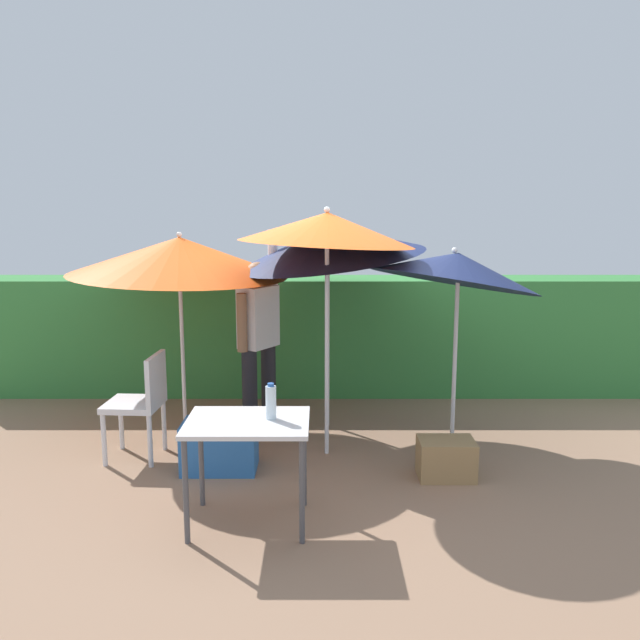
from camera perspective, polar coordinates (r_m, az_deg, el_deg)
ground_plane at (r=5.62m, az=0.01°, el=-11.66°), size 24.00×24.00×0.00m
hedge_row at (r=7.24m, az=-0.04°, el=-1.34°), size 8.00×0.70×1.30m
umbrella_rainbow at (r=5.53m, az=11.96°, el=4.61°), size 1.51×1.48×1.90m
umbrella_orange at (r=5.18m, az=0.47°, el=8.22°), size 1.45×1.44×2.09m
umbrella_yellow at (r=5.87m, az=0.64°, el=6.96°), size 1.79×1.77×2.08m
umbrella_navy at (r=5.98m, az=-12.68°, el=5.62°), size 2.01×2.00×1.87m
person_vendor at (r=5.83m, az=-5.71°, el=-1.31°), size 0.38×0.51×1.88m
chair_plastic at (r=5.51m, az=-15.88°, el=-6.87°), size 0.47×0.47×0.89m
cooler_box at (r=5.24m, az=-9.16°, el=-11.11°), size 0.59×0.37×0.40m
crate_cardboard at (r=5.15m, az=11.10°, el=-12.11°), size 0.43×0.30×0.30m
folding_table at (r=4.22m, az=-6.67°, el=-10.05°), size 0.80×0.60×0.71m
bottle_water at (r=4.17m, az=-4.59°, el=-7.35°), size 0.07×0.07×0.24m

